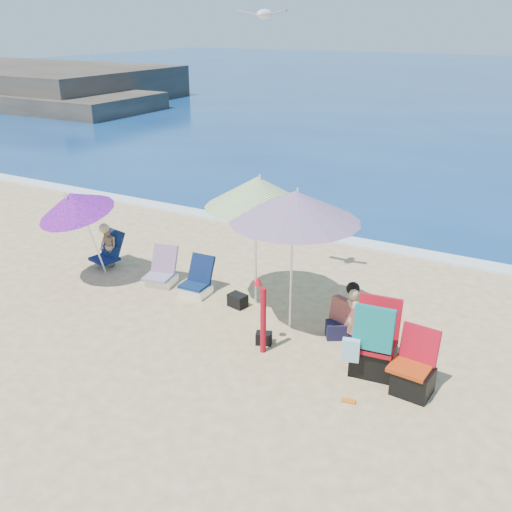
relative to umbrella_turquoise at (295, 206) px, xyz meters
The scene contains 18 objects.
ground 2.30m from the umbrella_turquoise, 108.89° to the right, with size 120.00×120.00×0.00m.
foam 4.55m from the umbrella_turquoise, 94.96° to the left, with size 120.00×0.50×0.04m.
headland 33.40m from the umbrella_turquoise, 145.92° to the left, with size 20.50×11.50×2.60m.
umbrella_turquoise is the anchor object (origin of this frame).
umbrella_striped 0.93m from the umbrella_turquoise, 156.25° to the left, with size 2.18×2.18×2.33m.
umbrella_blue 4.24m from the umbrella_turquoise, behind, with size 1.77×1.80×1.90m.
furled_umbrella 1.66m from the umbrella_turquoise, 93.39° to the right, with size 0.27×0.23×1.16m.
chair_navy 2.75m from the umbrella_turquoise, behind, with size 0.53×0.62×0.67m.
chair_rainbow 3.40m from the umbrella_turquoise, behind, with size 0.62×0.73×0.69m.
camp_chair_left 2.94m from the umbrella_turquoise, 21.16° to the right, with size 0.59×0.56×0.89m.
camp_chair_right 2.35m from the umbrella_turquoise, 23.14° to the right, with size 0.66×0.81×1.11m.
person_center 1.87m from the umbrella_turquoise, ahead, with size 0.70×0.56×0.88m.
person_left 4.61m from the umbrella_turquoise, behind, with size 0.61×0.69×0.91m.
bag_black_a 2.22m from the umbrella_turquoise, behind, with size 0.35×0.28×0.23m.
bag_navy_b 2.05m from the umbrella_turquoise, ahead, with size 0.43×0.40×0.26m.
bag_black_b 2.07m from the umbrella_turquoise, 99.64° to the right, with size 0.29×0.25×0.19m.
orange_item 2.93m from the umbrella_turquoise, 43.84° to the right, with size 0.20×0.12×0.03m.
seagull 2.94m from the umbrella_turquoise, 141.02° to the left, with size 0.82×0.39×0.15m.
Camera 1 is at (3.85, -6.43, 4.61)m, focal length 40.22 mm.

